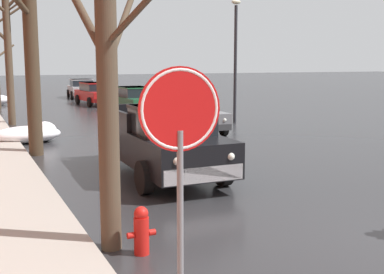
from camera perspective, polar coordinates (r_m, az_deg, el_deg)
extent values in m
ellipsoid|color=white|center=(17.74, -18.54, 0.28)|extent=(2.26, 1.27, 0.57)
ellipsoid|color=white|center=(17.86, -16.67, 0.62)|extent=(0.83, 0.69, 0.69)
ellipsoid|color=white|center=(29.44, -4.64, 3.86)|extent=(3.06, 1.29, 0.54)
ellipsoid|color=white|center=(28.99, -6.04, 3.79)|extent=(0.68, 0.57, 0.57)
ellipsoid|color=white|center=(29.33, -6.07, 3.96)|extent=(0.81, 0.68, 0.68)
cylinder|color=#4C3D2D|center=(7.10, -9.78, 7.29)|extent=(0.30, 0.30, 5.18)
cylinder|color=#4C3D2D|center=(7.61, -12.39, 13.57)|extent=(0.50, 1.22, 1.37)
cylinder|color=#4C3D2D|center=(7.89, -7.99, 12.99)|extent=(1.03, 1.46, 1.44)
cylinder|color=#4C3D2D|center=(6.61, -6.85, 13.74)|extent=(0.50, 1.25, 0.78)
cylinder|color=#423323|center=(15.13, -18.12, 10.79)|extent=(0.41, 0.41, 6.82)
cylinder|color=#4C3D2D|center=(22.81, -20.50, 9.99)|extent=(0.31, 0.31, 6.94)
cylinder|color=#423323|center=(32.35, -20.81, 9.22)|extent=(1.29, 1.86, 0.93)
cylinder|color=#423323|center=(31.59, -20.55, 12.96)|extent=(1.61, 0.14, 1.19)
cube|color=black|center=(11.94, -3.58, -0.98)|extent=(1.91, 5.00, 0.76)
cube|color=black|center=(11.20, -2.39, 2.00)|extent=(1.62, 1.62, 0.64)
cube|color=black|center=(11.17, -2.40, 3.43)|extent=(1.66, 1.67, 0.08)
cube|color=black|center=(13.08, -1.59, 2.53)|extent=(0.15, 2.38, 0.44)
cube|color=black|center=(12.55, -8.84, 2.17)|extent=(0.15, 2.38, 0.44)
cube|color=black|center=(14.15, -7.00, 2.94)|extent=(1.71, 0.14, 0.44)
cube|color=#B7B7BC|center=(9.79, 1.32, -4.33)|extent=(1.72, 0.16, 0.32)
sphere|color=white|center=(9.94, 4.50, -2.26)|extent=(0.16, 0.16, 0.16)
sphere|color=white|center=(9.46, -1.80, -2.81)|extent=(0.16, 0.16, 0.16)
cylinder|color=black|center=(11.04, 3.63, -3.79)|extent=(0.24, 0.72, 0.72)
cylinder|color=black|center=(10.35, -5.54, -4.67)|extent=(0.24, 0.72, 0.72)
cylinder|color=black|center=(13.70, -2.08, -1.33)|extent=(0.24, 0.72, 0.72)
cylinder|color=black|center=(13.15, -9.59, -1.87)|extent=(0.24, 0.72, 0.72)
cube|color=slate|center=(19.16, -0.13, 2.28)|extent=(1.84, 3.89, 0.60)
cube|color=black|center=(19.28, -0.35, 3.99)|extent=(1.52, 2.05, 0.52)
cube|color=slate|center=(19.26, -0.35, 4.67)|extent=(1.55, 2.09, 0.06)
cube|color=#303032|center=(17.48, 2.14, 1.06)|extent=(1.63, 0.20, 0.22)
cube|color=#303032|center=(20.90, -2.04, 2.32)|extent=(1.63, 0.20, 0.22)
cylinder|color=black|center=(18.46, 3.68, 1.08)|extent=(0.21, 0.61, 0.60)
cylinder|color=black|center=(17.79, -1.25, 0.81)|extent=(0.21, 0.61, 0.60)
cylinder|color=black|center=(20.60, 0.83, 1.89)|extent=(0.21, 0.61, 0.60)
cylinder|color=black|center=(20.00, -3.66, 1.67)|extent=(0.21, 0.61, 0.60)
sphere|color=silver|center=(17.65, 3.78, 1.97)|extent=(0.14, 0.14, 0.14)
sphere|color=silver|center=(17.21, 0.55, 1.81)|extent=(0.14, 0.14, 0.14)
cube|color=#1E5633|center=(26.39, -6.55, 3.99)|extent=(1.79, 4.10, 0.60)
cube|color=black|center=(26.54, -6.72, 5.23)|extent=(1.50, 2.15, 0.52)
cube|color=#1E5633|center=(26.53, -6.73, 5.72)|extent=(1.53, 2.19, 0.06)
cube|color=black|center=(24.57, -4.96, 3.25)|extent=(1.65, 0.17, 0.22)
cube|color=black|center=(28.27, -7.91, 3.91)|extent=(1.65, 0.17, 0.22)
cylinder|color=black|center=(25.56, -3.76, 3.20)|extent=(0.20, 0.60, 0.60)
cylinder|color=black|center=(24.95, -7.40, 3.01)|extent=(0.20, 0.60, 0.60)
cylinder|color=black|center=(27.89, -5.76, 3.64)|extent=(0.20, 0.60, 0.60)
cylinder|color=black|center=(27.33, -9.13, 3.47)|extent=(0.20, 0.60, 0.60)
sphere|color=silver|center=(24.72, -3.77, 3.90)|extent=(0.14, 0.14, 0.14)
sphere|color=silver|center=(24.32, -6.14, 3.79)|extent=(0.14, 0.14, 0.14)
cube|color=red|center=(32.22, -11.02, 4.73)|extent=(1.90, 4.41, 0.60)
cube|color=black|center=(32.39, -11.17, 5.74)|extent=(1.54, 2.33, 0.52)
cube|color=red|center=(32.38, -11.18, 6.15)|extent=(1.58, 2.38, 0.06)
cube|color=#520B0B|center=(30.23, -9.80, 4.17)|extent=(1.60, 0.22, 0.22)
cube|color=#520B0B|center=(34.24, -12.09, 4.63)|extent=(1.60, 0.22, 0.22)
cylinder|color=black|center=(31.24, -8.80, 4.12)|extent=(0.22, 0.61, 0.60)
cylinder|color=black|center=(30.72, -11.74, 3.96)|extent=(0.22, 0.61, 0.60)
cylinder|color=black|center=(33.77, -10.34, 4.42)|extent=(0.22, 0.61, 0.60)
cylinder|color=black|center=(33.28, -13.08, 4.27)|extent=(0.22, 0.61, 0.60)
sphere|color=silver|center=(30.36, -8.85, 4.71)|extent=(0.14, 0.14, 0.14)
sphere|color=silver|center=(30.02, -10.76, 4.61)|extent=(0.14, 0.14, 0.14)
cube|color=#B7B7BC|center=(38.54, -12.60, 5.31)|extent=(2.06, 4.05, 0.60)
cube|color=black|center=(38.70, -12.67, 6.15)|extent=(1.66, 2.15, 0.52)
cube|color=#B7B7BC|center=(38.70, -12.68, 6.49)|extent=(1.70, 2.20, 0.06)
cube|color=#525254|center=(36.66, -12.20, 4.88)|extent=(1.71, 0.26, 0.22)
cube|color=#525254|center=(40.44, -12.96, 5.20)|extent=(1.71, 0.26, 0.22)
cylinder|color=black|center=(37.48, -10.99, 4.81)|extent=(0.23, 0.61, 0.60)
cylinder|color=black|center=(37.24, -13.70, 4.70)|extent=(0.23, 0.61, 0.60)
cylinder|color=black|center=(39.88, -11.55, 5.02)|extent=(0.23, 0.61, 0.60)
cylinder|color=black|center=(39.66, -14.10, 4.92)|extent=(0.23, 0.61, 0.60)
sphere|color=silver|center=(36.70, -11.33, 5.32)|extent=(0.14, 0.14, 0.14)
sphere|color=silver|center=(36.54, -13.08, 5.25)|extent=(0.14, 0.14, 0.14)
cylinder|color=red|center=(7.25, -5.86, -11.28)|extent=(0.22, 0.22, 0.55)
sphere|color=red|center=(7.14, -5.90, -8.79)|extent=(0.21, 0.21, 0.21)
cylinder|color=red|center=(7.19, -7.09, -11.23)|extent=(0.10, 0.09, 0.09)
cylinder|color=red|center=(7.29, -4.65, -10.92)|extent=(0.10, 0.09, 0.09)
cylinder|color=slate|center=(4.66, -1.36, -12.39)|extent=(0.06, 0.06, 2.14)
cylinder|color=red|center=(4.37, -1.42, 3.23)|extent=(0.76, 0.08, 0.76)
torus|color=white|center=(4.37, -1.42, 3.23)|extent=(0.74, 0.09, 0.74)
cylinder|color=#28282D|center=(22.29, 5.03, 8.29)|extent=(0.14, 0.14, 5.19)
ellipsoid|color=beige|center=(22.44, 5.12, 15.28)|extent=(0.44, 0.24, 0.20)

